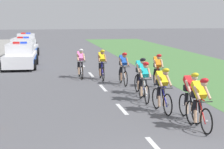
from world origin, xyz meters
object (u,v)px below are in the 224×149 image
at_px(cyclist_seventh, 123,68).
at_px(police_car_third, 26,43).
at_px(cyclist_fifth, 141,75).
at_px(police_car_nearest, 21,57).
at_px(police_car_second, 24,49).
at_px(cyclist_lead, 199,102).
at_px(cyclist_sixth, 158,70).
at_px(cyclist_third, 162,89).
at_px(cyclist_ninth, 80,63).
at_px(cyclist_second, 191,95).
at_px(cyclist_eighth, 102,64).
at_px(cyclist_fourth, 144,81).

bearing_deg(cyclist_seventh, police_car_third, 104.34).
bearing_deg(cyclist_fifth, police_car_nearest, 119.00).
relative_size(cyclist_fifth, police_car_second, 0.38).
bearing_deg(cyclist_lead, cyclist_sixth, 83.07).
bearing_deg(cyclist_fifth, cyclist_third, -91.22).
relative_size(cyclist_sixth, cyclist_seventh, 1.00).
xyz_separation_m(cyclist_fifth, police_car_nearest, (-5.15, 9.29, -0.11)).
bearing_deg(cyclist_sixth, cyclist_lead, -96.93).
height_order(cyclist_seventh, cyclist_ninth, same).
relative_size(cyclist_fifth, cyclist_ninth, 1.00).
distance_m(cyclist_second, police_car_nearest, 14.55).
relative_size(cyclist_seventh, cyclist_eighth, 1.00).
distance_m(cyclist_fifth, police_car_third, 22.19).
height_order(cyclist_eighth, police_car_nearest, police_car_nearest).
relative_size(cyclist_eighth, police_car_third, 0.39).
distance_m(cyclist_fifth, cyclist_eighth, 4.03).
relative_size(cyclist_second, cyclist_third, 1.00).
distance_m(cyclist_sixth, police_car_third, 21.18).
distance_m(cyclist_lead, cyclist_fifth, 5.13).
xyz_separation_m(cyclist_lead, police_car_second, (-5.50, 20.08, -0.11)).
xyz_separation_m(cyclist_seventh, cyclist_eighth, (-0.75, 1.59, 0.00)).
distance_m(cyclist_seventh, police_car_third, 19.88).
distance_m(cyclist_second, police_car_second, 19.90).
relative_size(cyclist_fourth, police_car_third, 0.39).
bearing_deg(cyclist_eighth, police_car_second, 110.74).
distance_m(cyclist_fifth, cyclist_sixth, 1.77).
height_order(cyclist_seventh, cyclist_eighth, same).
xyz_separation_m(cyclist_fifth, police_car_third, (-5.15, 21.58, -0.11)).
relative_size(cyclist_lead, cyclist_fifth, 1.00).
relative_size(cyclist_sixth, police_car_nearest, 0.38).
relative_size(cyclist_third, cyclist_sixth, 1.00).
distance_m(cyclist_sixth, cyclist_eighth, 3.31).
xyz_separation_m(cyclist_lead, cyclist_seventh, (-0.57, 7.44, 0.00)).
bearing_deg(cyclist_ninth, cyclist_fifth, -66.67).
bearing_deg(cyclist_fifth, cyclist_lead, -86.12).
xyz_separation_m(cyclist_lead, cyclist_second, (0.14, 0.99, 0.00)).
xyz_separation_m(police_car_nearest, police_car_third, (0.00, 12.29, 0.00)).
xyz_separation_m(police_car_second, police_car_third, (0.00, 6.62, 0.00)).
bearing_deg(police_car_third, police_car_nearest, -90.01).
distance_m(cyclist_fourth, cyclist_fifth, 1.29).
distance_m(cyclist_third, cyclist_ninth, 7.82).
bearing_deg(cyclist_second, police_car_nearest, 112.78).
distance_m(cyclist_second, cyclist_eighth, 8.18).
xyz_separation_m(cyclist_second, police_car_third, (-5.63, 25.71, -0.11)).
height_order(cyclist_second, police_car_nearest, police_car_nearest).
xyz_separation_m(cyclist_lead, cyclist_third, (-0.41, 2.09, 0.00)).
bearing_deg(cyclist_third, cyclist_second, -63.53).
bearing_deg(cyclist_eighth, cyclist_fifth, -76.10).
bearing_deg(police_car_third, cyclist_sixth, -72.74).
distance_m(cyclist_eighth, police_car_second, 11.81).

